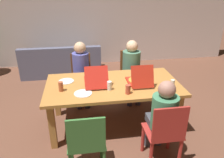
# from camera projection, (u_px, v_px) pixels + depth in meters

# --- Properties ---
(ground_plane) EXTENTS (20.00, 20.00, 0.00)m
(ground_plane) POSITION_uv_depth(u_px,v_px,m) (113.00, 124.00, 3.80)
(ground_plane) COLOR brown
(back_wall) EXTENTS (7.96, 0.12, 2.86)m
(back_wall) POSITION_uv_depth(u_px,v_px,m) (95.00, 13.00, 6.10)
(back_wall) COLOR beige
(back_wall) RESTS_ON ground
(dining_table) EXTENTS (2.10, 1.10, 0.76)m
(dining_table) POSITION_uv_depth(u_px,v_px,m) (113.00, 89.00, 3.52)
(dining_table) COLOR #B67737
(dining_table) RESTS_ON ground
(chair_0) EXTENTS (0.41, 0.41, 0.95)m
(chair_0) POSITION_uv_depth(u_px,v_px,m) (82.00, 77.00, 4.40)
(chair_0) COLOR brown
(chair_0) RESTS_ON ground
(person_0) EXTENTS (0.31, 0.49, 1.23)m
(person_0) POSITION_uv_depth(u_px,v_px,m) (81.00, 69.00, 4.18)
(person_0) COLOR #2E304B
(person_0) RESTS_ON ground
(chair_1) EXTENTS (0.45, 0.42, 0.93)m
(chair_1) POSITION_uv_depth(u_px,v_px,m) (165.00, 133.00, 2.78)
(chair_1) COLOR #A82C26
(chair_1) RESTS_ON ground
(person_1) EXTENTS (0.33, 0.50, 1.17)m
(person_1) POSITION_uv_depth(u_px,v_px,m) (162.00, 114.00, 2.82)
(person_1) COLOR #3F4148
(person_1) RESTS_ON ground
(chair_2) EXTENTS (0.39, 0.41, 0.98)m
(chair_2) POSITION_uv_depth(u_px,v_px,m) (130.00, 73.00, 4.53)
(chair_2) COLOR brown
(chair_2) RESTS_ON ground
(person_2) EXTENTS (0.35, 0.55, 1.22)m
(person_2) POSITION_uv_depth(u_px,v_px,m) (132.00, 66.00, 4.32)
(person_2) COLOR #3E364E
(person_2) RESTS_ON ground
(chair_3) EXTENTS (0.46, 0.40, 0.90)m
(chair_3) POSITION_uv_depth(u_px,v_px,m) (86.00, 143.00, 2.60)
(chair_3) COLOR #387134
(chair_3) RESTS_ON ground
(pizza_box_0) EXTENTS (0.34, 0.46, 0.35)m
(pizza_box_0) POSITION_uv_depth(u_px,v_px,m) (139.00, 80.00, 3.48)
(pizza_box_0) COLOR red
(pizza_box_0) RESTS_ON dining_table
(pizza_box_1) EXTENTS (0.35, 0.54, 0.33)m
(pizza_box_1) POSITION_uv_depth(u_px,v_px,m) (96.00, 80.00, 3.51)
(pizza_box_1) COLOR red
(pizza_box_1) RESTS_ON dining_table
(plate_0) EXTENTS (0.26, 0.26, 0.01)m
(plate_0) POSITION_uv_depth(u_px,v_px,m) (83.00, 93.00, 3.17)
(plate_0) COLOR white
(plate_0) RESTS_ON dining_table
(plate_1) EXTENTS (0.24, 0.24, 0.01)m
(plate_1) POSITION_uv_depth(u_px,v_px,m) (66.00, 81.00, 3.56)
(plate_1) COLOR white
(plate_1) RESTS_ON dining_table
(drinking_glass_0) EXTENTS (0.06, 0.06, 0.15)m
(drinking_glass_0) POSITION_uv_depth(u_px,v_px,m) (172.00, 84.00, 3.29)
(drinking_glass_0) COLOR silver
(drinking_glass_0) RESTS_ON dining_table
(drinking_glass_1) EXTENTS (0.08, 0.08, 0.14)m
(drinking_glass_1) POSITION_uv_depth(u_px,v_px,m) (128.00, 89.00, 3.15)
(drinking_glass_1) COLOR #B34631
(drinking_glass_1) RESTS_ON dining_table
(drinking_glass_2) EXTENTS (0.07, 0.07, 0.13)m
(drinking_glass_2) POSITION_uv_depth(u_px,v_px,m) (109.00, 86.00, 3.26)
(drinking_glass_2) COLOR silver
(drinking_glass_2) RESTS_ON dining_table
(drinking_glass_3) EXTENTS (0.07, 0.07, 0.15)m
(drinking_glass_3) POSITION_uv_depth(u_px,v_px,m) (61.00, 87.00, 3.22)
(drinking_glass_3) COLOR #B15332
(drinking_glass_3) RESTS_ON dining_table
(couch) EXTENTS (1.99, 0.82, 0.79)m
(couch) POSITION_uv_depth(u_px,v_px,m) (62.00, 64.00, 5.74)
(couch) COLOR slate
(couch) RESTS_ON ground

